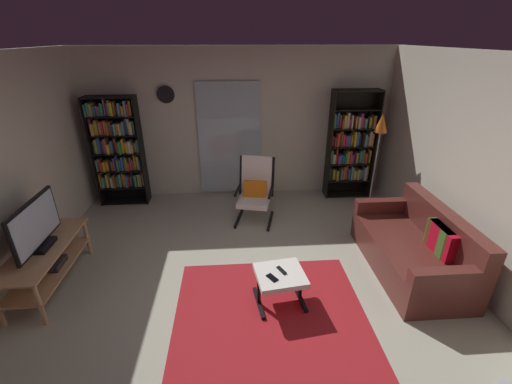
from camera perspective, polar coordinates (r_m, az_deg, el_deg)
ground_plane at (r=4.07m, az=-1.44°, el=-17.28°), size 7.02×7.02×0.00m
wall_back at (r=6.08m, az=-2.93°, el=11.34°), size 5.60×0.06×2.60m
wall_right at (r=4.36m, az=36.49°, el=0.66°), size 0.06×6.00×2.60m
glass_door_panel at (r=6.08m, az=-4.54°, el=8.85°), size 1.10×0.01×2.00m
area_rug at (r=3.87m, az=2.48°, el=-20.05°), size 2.06×1.82×0.01m
tv_stand at (r=4.70m, az=-31.99°, el=-9.77°), size 0.51×1.36×0.54m
television at (r=4.48m, az=-33.30°, el=-4.95°), size 0.20×0.91×0.58m
bookshelf_near_tv at (r=6.20m, az=-22.46°, el=6.83°), size 0.82×0.30×1.87m
bookshelf_near_sofa at (r=6.28m, az=15.75°, el=7.40°), size 0.82×0.30×1.93m
leather_sofa at (r=4.72m, az=25.50°, el=-8.73°), size 0.88×1.74×0.83m
lounge_armchair at (r=5.34m, az=-0.10°, el=0.68°), size 0.69×0.76×1.02m
ottoman at (r=3.80m, az=4.12°, el=-14.39°), size 0.58×0.55×0.40m
tv_remote at (r=3.78m, az=4.36°, el=-13.12°), size 0.10×0.15×0.02m
cell_phone at (r=3.69m, az=2.76°, el=-14.36°), size 0.13×0.15×0.01m
floor_lamp_by_shelf at (r=5.70m, az=20.34°, el=9.41°), size 0.22×0.22×1.65m
wall_clock at (r=6.00m, az=-15.09°, el=15.72°), size 0.29×0.03×0.29m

